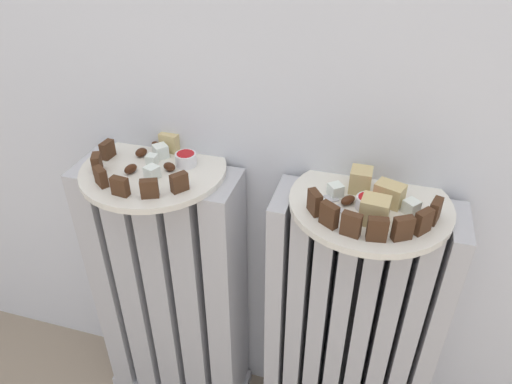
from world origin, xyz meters
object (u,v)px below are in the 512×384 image
plate_right (370,203)px  jam_bowl_right (367,202)px  radiator_right (349,335)px  plate_left (154,170)px  fork (340,208)px  jam_bowl_left (186,159)px  radiator_left (171,296)px

plate_right → jam_bowl_right: 0.03m
radiator_right → plate_left: (-0.41, -0.00, 0.34)m
fork → radiator_right: bearing=39.7°
jam_bowl_left → jam_bowl_right: jam_bowl_left is taller
fork → plate_left: bearing=173.8°
plate_right → plate_left: bearing=180.0°
plate_left → jam_bowl_right: size_ratio=7.27×
radiator_right → plate_left: bearing=-180.0°
radiator_right → fork: size_ratio=7.15×
plate_left → jam_bowl_left: size_ratio=6.85×
radiator_left → plate_right: size_ratio=2.36×
plate_left → plate_right: 0.41m
radiator_right → fork: fork is taller
jam_bowl_right → fork: size_ratio=0.42×
radiator_right → jam_bowl_left: size_ratio=16.15×
plate_left → fork: fork is taller
radiator_left → radiator_right: same height
radiator_left → jam_bowl_right: bearing=-3.3°
radiator_left → radiator_right: bearing=0.0°
plate_right → jam_bowl_right: bearing=-101.3°
radiator_left → fork: fork is taller
jam_bowl_left → fork: size_ratio=0.44×
plate_left → plate_right: same height
plate_right → jam_bowl_right: (-0.00, -0.02, 0.02)m
radiator_left → plate_right: bearing=0.0°
plate_left → fork: (0.36, -0.04, 0.01)m
plate_left → plate_right: bearing=0.0°
plate_left → jam_bowl_right: jam_bowl_right is taller
radiator_right → radiator_left: bearing=-180.0°
plate_left → radiator_right: bearing=0.0°
plate_right → jam_bowl_left: size_ratio=6.85×
jam_bowl_right → fork: (-0.04, -0.02, -0.01)m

